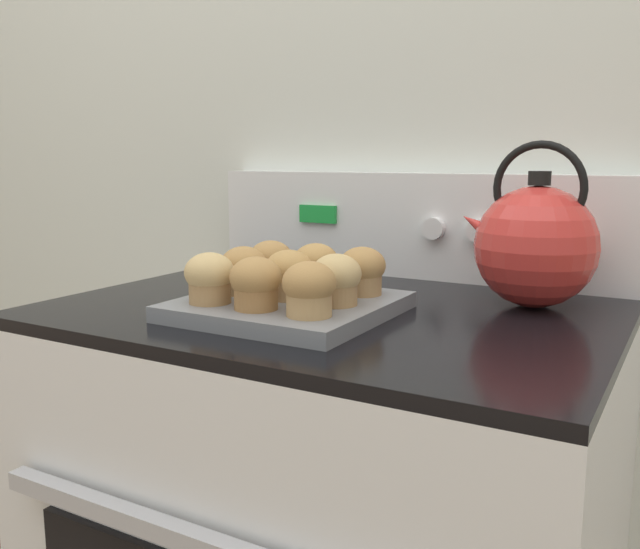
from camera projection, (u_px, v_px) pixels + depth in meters
wall_back at (423, 123)px, 1.24m from camera, size 8.00×0.05×2.40m
control_panel at (411, 225)px, 1.23m from camera, size 0.78×0.07×0.19m
muffin_pan at (289, 306)px, 0.94m from camera, size 0.27×0.27×0.02m
muffin_r0_c0 at (210, 278)px, 0.90m from camera, size 0.07×0.07×0.07m
muffin_r0_c1 at (256, 283)px, 0.87m from camera, size 0.07×0.07×0.07m
muffin_r0_c2 at (309, 289)px, 0.83m from camera, size 0.07×0.07×0.07m
muffin_r1_c0 at (244, 270)px, 0.96m from camera, size 0.07×0.07×0.07m
muffin_r1_c1 at (289, 274)px, 0.93m from camera, size 0.07×0.07×0.07m
muffin_r1_c2 at (336, 279)px, 0.89m from camera, size 0.07×0.07×0.07m
muffin_r2_c0 at (271, 263)px, 1.03m from camera, size 0.07×0.07×0.07m
muffin_r2_c1 at (316, 266)px, 1.00m from camera, size 0.07×0.07×0.07m
muffin_r2_c2 at (362, 271)px, 0.96m from camera, size 0.07×0.07×0.07m
tea_kettle at (535, 244)px, 0.97m from camera, size 0.21×0.18×0.24m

